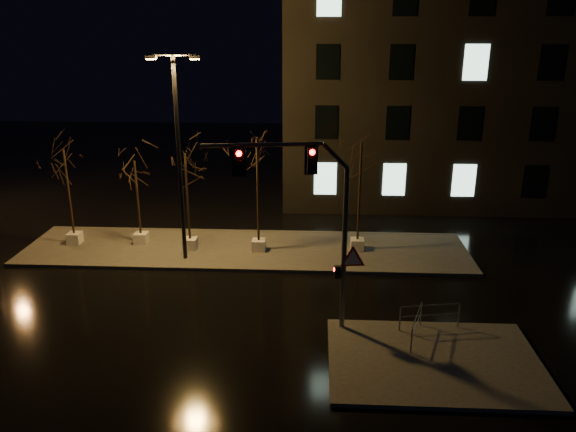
{
  "coord_description": "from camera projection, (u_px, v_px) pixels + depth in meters",
  "views": [
    {
      "loc": [
        3.48,
        -19.87,
        10.64
      ],
      "look_at": [
        2.27,
        3.27,
        2.8
      ],
      "focal_mm": 35.0,
      "sensor_mm": 36.0,
      "label": 1
    }
  ],
  "objects": [
    {
      "name": "guard_rail_a",
      "position": [
        430.0,
        313.0,
        20.32
      ],
      "size": [
        2.23,
        0.42,
        0.98
      ],
      "rotation": [
        0.0,
        0.0,
        0.17
      ],
      "color": "#5C5E63",
      "rests_on": "sidewalk_corner"
    },
    {
      "name": "building",
      "position": [
        481.0,
        78.0,
        36.31
      ],
      "size": [
        25.0,
        12.0,
        15.0
      ],
      "primitive_type": "cube",
      "color": "black",
      "rests_on": "ground"
    },
    {
      "name": "sidewalk_corner",
      "position": [
        434.0,
        361.0,
        18.67
      ],
      "size": [
        7.0,
        5.0,
        0.15
      ],
      "primitive_type": "cube",
      "color": "#403F39",
      "rests_on": "ground"
    },
    {
      "name": "tree_4",
      "position": [
        360.0,
        167.0,
        26.5
      ],
      "size": [
        1.8,
        1.8,
        5.5
      ],
      "color": "silver",
      "rests_on": "median"
    },
    {
      "name": "tree_0",
      "position": [
        66.0,
        171.0,
        27.43
      ],
      "size": [
        1.8,
        1.8,
        5.0
      ],
      "color": "silver",
      "rests_on": "median"
    },
    {
      "name": "traffic_signal_mast",
      "position": [
        313.0,
        210.0,
        19.13
      ],
      "size": [
        5.62,
        0.84,
        6.9
      ],
      "rotation": [
        0.0,
        0.0,
        0.14
      ],
      "color": "#5C5E63",
      "rests_on": "sidewalk_corner"
    },
    {
      "name": "guard_rail_b",
      "position": [
        417.0,
        322.0,
        19.71
      ],
      "size": [
        0.69,
        1.93,
        0.96
      ],
      "rotation": [
        0.0,
        0.0,
        1.24
      ],
      "color": "#5C5E63",
      "rests_on": "sidewalk_corner"
    },
    {
      "name": "streetlight_main",
      "position": [
        178.0,
        146.0,
        25.07
      ],
      "size": [
        2.35,
        0.38,
        9.4
      ],
      "rotation": [
        0.0,
        0.0,
        0.05
      ],
      "color": "black",
      "rests_on": "median"
    },
    {
      "name": "tree_3",
      "position": [
        257.0,
        164.0,
        26.32
      ],
      "size": [
        1.8,
        1.8,
        5.77
      ],
      "color": "silver",
      "rests_on": "median"
    },
    {
      "name": "ground",
      "position": [
        227.0,
        308.0,
        22.37
      ],
      "size": [
        90.0,
        90.0,
        0.0
      ],
      "primitive_type": "plane",
      "color": "black",
      "rests_on": "ground"
    },
    {
      "name": "median",
      "position": [
        246.0,
        249.0,
        28.03
      ],
      "size": [
        22.0,
        5.0,
        0.15
      ],
      "primitive_type": "cube",
      "color": "#403F39",
      "rests_on": "ground"
    },
    {
      "name": "tree_2",
      "position": [
        186.0,
        175.0,
        26.73
      ],
      "size": [
        1.8,
        1.8,
        4.96
      ],
      "color": "silver",
      "rests_on": "median"
    },
    {
      "name": "tree_1",
      "position": [
        136.0,
        180.0,
        27.57
      ],
      "size": [
        1.8,
        1.8,
        4.41
      ],
      "color": "silver",
      "rests_on": "median"
    }
  ]
}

